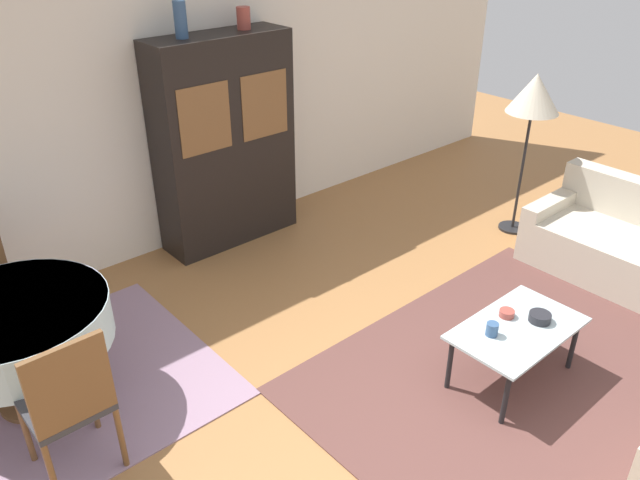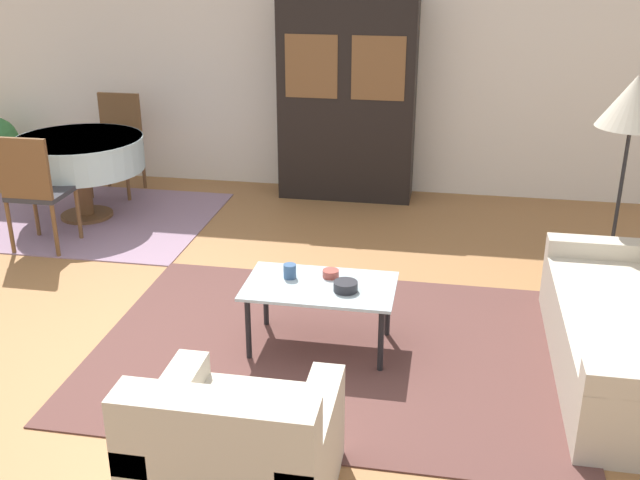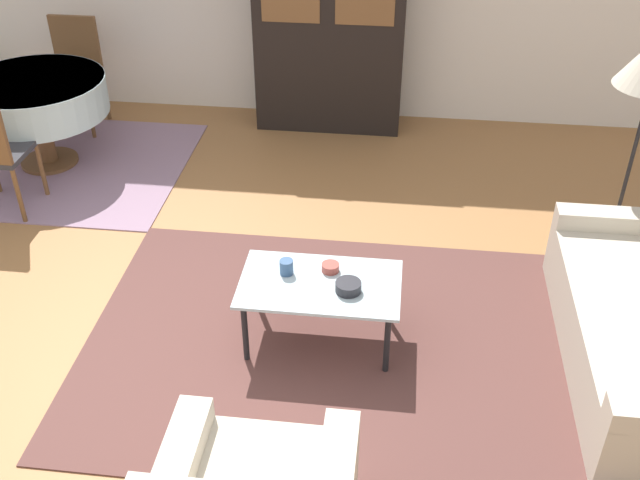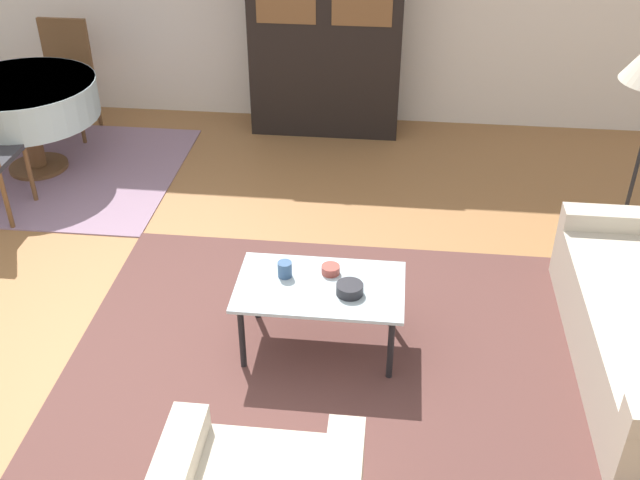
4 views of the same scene
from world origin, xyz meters
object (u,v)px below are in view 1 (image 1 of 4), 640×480
(coffee_table, at_px, (517,333))
(bowl, at_px, (540,317))
(floor_lamp, at_px, (534,97))
(cup, at_px, (492,329))
(dining_chair_near, at_px, (68,400))
(display_cabinet, at_px, (225,143))
(dining_table, at_px, (17,326))
(vase_tall, at_px, (180,20))
(bowl_small, at_px, (507,313))
(vase_short, at_px, (244,18))

(coffee_table, relative_size, bowl, 6.30)
(floor_lamp, height_order, cup, floor_lamp)
(dining_chair_near, distance_m, cup, 2.64)
(display_cabinet, xyz_separation_m, floor_lamp, (2.27, -1.78, 0.39))
(cup, bearing_deg, dining_table, 141.38)
(dining_table, distance_m, vase_tall, 2.73)
(floor_lamp, height_order, vase_tall, vase_tall)
(floor_lamp, distance_m, vase_tall, 3.24)
(display_cabinet, xyz_separation_m, dining_table, (-2.32, -1.09, -0.37))
(bowl, bearing_deg, coffee_table, 161.64)
(dining_chair_near, relative_size, vase_tall, 3.33)
(bowl_small, distance_m, vase_tall, 3.45)
(floor_lamp, distance_m, vase_short, 2.75)
(display_cabinet, height_order, dining_chair_near, display_cabinet)
(cup, bearing_deg, display_cabinet, 91.39)
(vase_short, bearing_deg, bowl_small, -89.27)
(display_cabinet, height_order, bowl_small, display_cabinet)
(bowl_small, bearing_deg, display_cabinet, 96.36)
(floor_lamp, height_order, bowl_small, floor_lamp)
(dining_table, xyz_separation_m, floor_lamp, (4.59, -0.69, 0.76))
(dining_chair_near, xyz_separation_m, vase_short, (2.61, 1.90, 1.50))
(cup, bearing_deg, floor_lamp, 29.23)
(dining_table, height_order, dining_chair_near, dining_chair_near)
(dining_table, height_order, vase_short, vase_short)
(display_cabinet, distance_m, floor_lamp, 2.91)
(dining_table, bearing_deg, bowl_small, -35.01)
(bowl, height_order, vase_short, vase_short)
(display_cabinet, bearing_deg, vase_tall, 179.84)
(bowl, xyz_separation_m, bowl_small, (-0.12, 0.18, -0.01))
(vase_tall, bearing_deg, coffee_table, -78.74)
(display_cabinet, distance_m, dining_table, 2.59)
(dining_chair_near, height_order, vase_tall, vase_tall)
(display_cabinet, xyz_separation_m, cup, (0.07, -3.01, -0.50))
(floor_lamp, bearing_deg, bowl, -143.31)
(cup, xyz_separation_m, vase_tall, (-0.40, 3.01, 1.63))
(coffee_table, distance_m, vase_tall, 3.58)
(coffee_table, xyz_separation_m, dining_chair_near, (-2.60, 1.17, 0.17))
(vase_tall, distance_m, vase_short, 0.62)
(coffee_table, bearing_deg, bowl, -18.36)
(dining_table, distance_m, cup, 3.07)
(floor_lamp, relative_size, vase_short, 8.37)
(vase_tall, bearing_deg, bowl, -75.96)
(dining_table, relative_size, floor_lamp, 0.73)
(coffee_table, relative_size, vase_tall, 3.17)
(dining_table, bearing_deg, coffee_table, -37.27)
(dining_table, height_order, floor_lamp, floor_lamp)
(bowl_small, distance_m, vase_short, 3.36)
(dining_table, bearing_deg, vase_tall, 28.79)
(cup, distance_m, vase_tall, 3.44)
(dining_table, distance_m, vase_short, 3.18)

